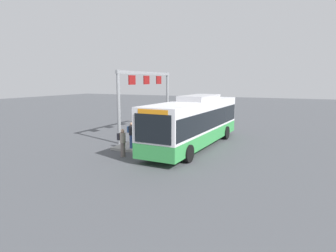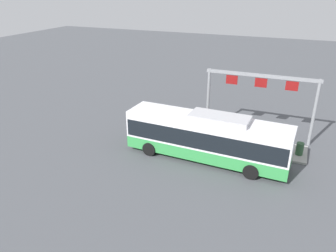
# 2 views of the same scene
# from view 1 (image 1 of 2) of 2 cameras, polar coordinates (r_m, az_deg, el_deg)

# --- Properties ---
(ground_plane) EXTENTS (120.00, 120.00, 0.00)m
(ground_plane) POSITION_cam_1_polar(r_m,az_deg,el_deg) (20.16, 5.17, -3.97)
(ground_plane) COLOR #4C4F54
(platform_curb) EXTENTS (10.00, 2.80, 0.16)m
(platform_curb) POSITION_cam_1_polar(r_m,az_deg,el_deg) (22.86, -0.92, -2.19)
(platform_curb) COLOR #9E9E99
(platform_curb) RESTS_ON ground
(bus_main) EXTENTS (11.40, 3.06, 3.46)m
(bus_main) POSITION_cam_1_polar(r_m,az_deg,el_deg) (19.84, 5.25, 1.15)
(bus_main) COLOR green
(bus_main) RESTS_ON ground
(person_boarding) EXTENTS (0.42, 0.58, 1.67)m
(person_boarding) POSITION_cam_1_polar(r_m,az_deg,el_deg) (17.44, -8.88, -3.08)
(person_boarding) COLOR slate
(person_boarding) RESTS_ON ground
(person_waiting_near) EXTENTS (0.51, 0.60, 1.67)m
(person_waiting_near) POSITION_cam_1_polar(r_m,az_deg,el_deg) (20.38, -5.71, -0.83)
(person_waiting_near) COLOR gray
(person_waiting_near) RESTS_ON platform_curb
(person_waiting_mid) EXTENTS (0.51, 0.60, 1.67)m
(person_waiting_mid) POSITION_cam_1_polar(r_m,az_deg,el_deg) (18.90, -7.16, -1.62)
(person_waiting_mid) COLOR #334C8C
(person_waiting_mid) RESTS_ON platform_curb
(platform_sign_gantry) EXTENTS (8.52, 0.24, 5.20)m
(platform_sign_gantry) POSITION_cam_1_polar(r_m,az_deg,el_deg) (24.21, -4.19, 7.07)
(platform_sign_gantry) COLOR gray
(platform_sign_gantry) RESTS_ON ground
(trash_bin) EXTENTS (0.52, 0.52, 0.90)m
(trash_bin) POSITION_cam_1_polar(r_m,az_deg,el_deg) (26.68, 3.63, 0.56)
(trash_bin) COLOR #2D5133
(trash_bin) RESTS_ON platform_curb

